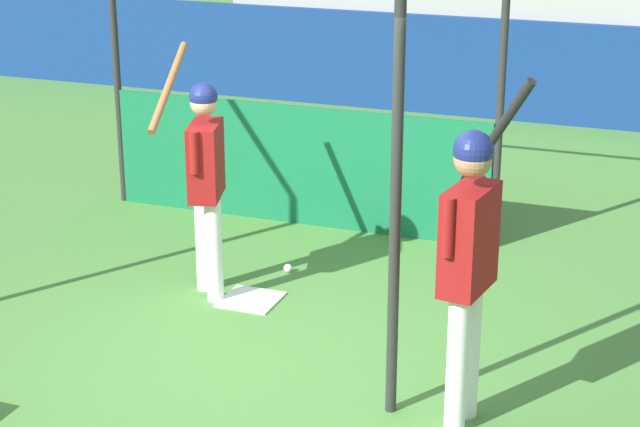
% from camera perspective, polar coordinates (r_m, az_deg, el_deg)
% --- Properties ---
extents(ground_plane, '(60.00, 60.00, 0.00)m').
position_cam_1_polar(ground_plane, '(7.47, -4.57, -8.18)').
color(ground_plane, '#477F38').
extents(outfield_wall, '(24.00, 0.12, 1.29)m').
position_cam_1_polar(outfield_wall, '(14.08, 8.53, 7.67)').
color(outfield_wall, navy).
rests_on(outfield_wall, ground).
extents(batting_cage, '(3.82, 3.15, 2.91)m').
position_cam_1_polar(batting_cage, '(9.31, -2.59, 5.38)').
color(batting_cage, '#282828').
rests_on(batting_cage, ground).
extents(home_plate, '(0.44, 0.44, 0.02)m').
position_cam_1_polar(home_plate, '(8.48, -3.73, -4.60)').
color(home_plate, white).
rests_on(home_plate, ground).
extents(player_batter, '(0.64, 0.86, 1.91)m').
position_cam_1_polar(player_batter, '(8.27, -6.16, 2.36)').
color(player_batter, white).
rests_on(player_batter, ground).
extents(player_waiting, '(0.50, 0.80, 2.16)m').
position_cam_1_polar(player_waiting, '(6.37, 7.95, -1.89)').
color(player_waiting, white).
rests_on(player_waiting, ground).
extents(baseball, '(0.07, 0.07, 0.07)m').
position_cam_1_polar(baseball, '(8.98, -1.72, -2.94)').
color(baseball, white).
rests_on(baseball, ground).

